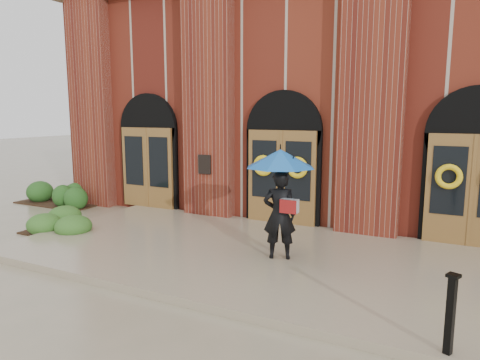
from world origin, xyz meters
The scene contains 7 objects.
ground centered at (0.00, 0.00, 0.00)m, with size 90.00×90.00×0.00m, color gray.
landing centered at (0.00, 0.15, 0.07)m, with size 10.00×5.30×0.15m, color gray.
church_building centered at (0.00, 8.78, 3.50)m, with size 16.20×12.53×7.00m.
man_with_umbrella centered at (1.02, 0.02, 1.72)m, with size 1.82×1.82×2.24m.
metal_post centered at (4.19, -2.35, 0.69)m, with size 0.18×0.18×1.03m.
hedge_wall_left centered at (-8.00, 2.19, 0.35)m, with size 2.73×1.09×0.70m, color #1F4818.
hedge_front_left centered at (-5.10, -0.18, 0.26)m, with size 1.47×1.26×0.52m, color #2D561D.
Camera 1 is at (4.09, -7.88, 3.10)m, focal length 32.00 mm.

